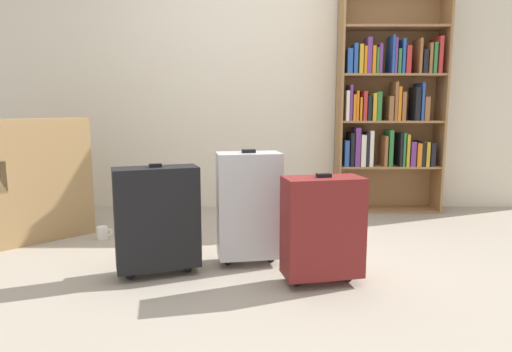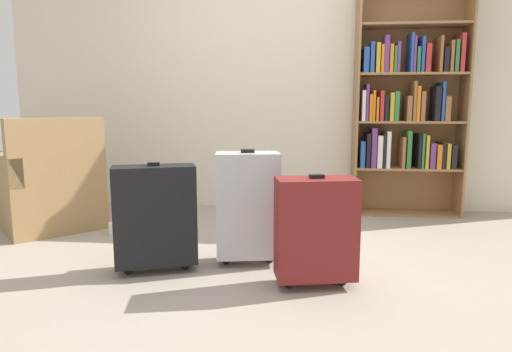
{
  "view_description": "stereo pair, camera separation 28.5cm",
  "coord_description": "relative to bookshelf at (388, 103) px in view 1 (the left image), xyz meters",
  "views": [
    {
      "loc": [
        -0.12,
        -2.67,
        0.99
      ],
      "look_at": [
        -0.12,
        0.15,
        0.55
      ],
      "focal_mm": 31.64,
      "sensor_mm": 36.0,
      "label": 1
    },
    {
      "loc": [
        0.16,
        -2.65,
        0.99
      ],
      "look_at": [
        -0.12,
        0.15,
        0.55
      ],
      "focal_mm": 31.64,
      "sensor_mm": 36.0,
      "label": 2
    }
  ],
  "objects": [
    {
      "name": "suitcase_dark_red",
      "position": [
        -0.85,
        -1.8,
        -0.69
      ],
      "size": [
        0.47,
        0.3,
        0.62
      ],
      "color": "maroon",
      "rests_on": "ground"
    },
    {
      "name": "bookshelf",
      "position": [
        0.0,
        0.0,
        0.0
      ],
      "size": [
        0.96,
        0.29,
        2.09
      ],
      "color": "olive",
      "rests_on": "ground"
    },
    {
      "name": "back_wall",
      "position": [
        -1.1,
        0.2,
        0.28
      ],
      "size": [
        5.39,
        0.1,
        2.6
      ],
      "primitive_type": "cube",
      "color": "beige",
      "rests_on": "ground"
    },
    {
      "name": "armchair",
      "position": [
        -2.95,
        -0.8,
        -0.7
      ],
      "size": [
        0.99,
        0.99,
        0.9
      ],
      "color": "#9E7A4C",
      "rests_on": "ground"
    },
    {
      "name": "suitcase_black",
      "position": [
        -1.8,
        -1.67,
        -0.67
      ],
      "size": [
        0.52,
        0.34,
        0.66
      ],
      "color": "black",
      "rests_on": "ground"
    },
    {
      "name": "ground_plane",
      "position": [
        -1.1,
        -1.56,
        -1.02
      ],
      "size": [
        9.43,
        9.43,
        0.0
      ],
      "primitive_type": "plane",
      "color": "#9E9384"
    },
    {
      "name": "mug",
      "position": [
        -2.37,
        -0.95,
        -0.97
      ],
      "size": [
        0.12,
        0.08,
        0.1
      ],
      "color": "white",
      "rests_on": "ground"
    },
    {
      "name": "suitcase_silver",
      "position": [
        -1.27,
        -1.47,
        -0.64
      ],
      "size": [
        0.42,
        0.29,
        0.72
      ],
      "color": "#B7BABF",
      "rests_on": "ground"
    }
  ]
}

